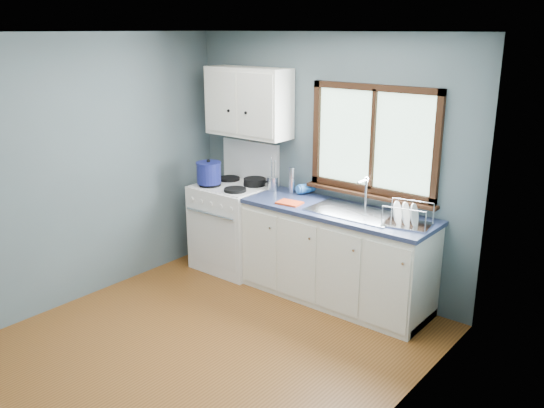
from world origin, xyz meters
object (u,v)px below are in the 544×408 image
Objects in this scene: base_cabinets at (336,260)px; dish_rack at (407,219)px; sink at (354,219)px; thermos at (292,180)px; gas_range at (233,224)px; stockpot at (209,172)px; skillet at (255,181)px; utensil_crock at (273,184)px.

base_cabinets is 4.30× the size of dish_rack.
thermos is at bearing 168.88° from sink.
thermos is at bearing 165.98° from base_cabinets.
gas_range reaches higher than thermos.
gas_range reaches higher than base_cabinets.
stockpot is at bearing 173.96° from dish_rack.
gas_range is 3.16× the size of dish_rack.
base_cabinets is at bearing 179.87° from sink.
gas_range is at bearing -179.29° from sink.
base_cabinets is 1.64m from stockpot.
utensil_crock reaches higher than skillet.
sink reaches higher than dish_rack.
stockpot reaches higher than dish_rack.
gas_range is at bearing -179.18° from base_cabinets.
stockpot is (-0.18, -0.17, 0.58)m from gas_range.
skillet is 0.46m from thermos.
skillet is at bearing 164.94° from dish_rack.
dish_rack is (0.53, -0.02, 0.11)m from sink.
sink reaches higher than base_cabinets.
sink is at bearing -6.19° from utensil_crock.
skillet is at bearing 174.52° from sink.
thermos is 0.62× the size of dish_rack.
gas_range is 0.88m from thermos.
utensil_crock is 0.84× the size of dish_rack.
sink is 1.06m from utensil_crock.
dish_rack is at bearing -1.59° from base_cabinets.
thermos is 1.38m from dish_rack.
thermos is (0.82, 0.36, -0.02)m from stockpot.
stockpot is 0.69m from utensil_crock.
skillet is at bearing 36.70° from gas_range.
utensil_crock is 1.58m from dish_rack.
thermos is (0.65, 0.18, 0.56)m from gas_range.
stockpot is at bearing -156.64° from thermos.
sink is at bearing 6.58° from stockpot.
thermos is at bearing 23.36° from stockpot.
gas_range is 1.31m from base_cabinets.
gas_range reaches higher than sink.
thermos is (-0.66, 0.16, 0.64)m from base_cabinets.
sink is 2.22× the size of skillet.
sink is 2.60× the size of stockpot.
gas_range reaches higher than utensil_crock.
skillet is 1.04× the size of utensil_crock.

